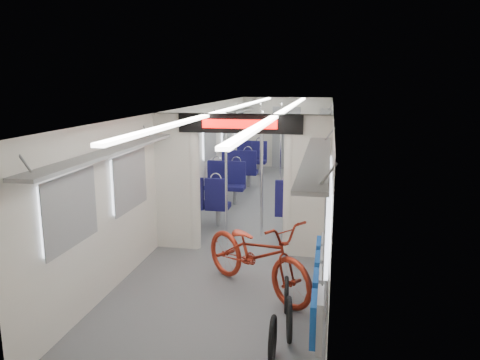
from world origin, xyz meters
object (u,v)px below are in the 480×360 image
Objects in this scene: bike_hoop_c at (286,297)px; seat_bay_near_right at (304,193)px; seat_bay_far_left at (246,161)px; stanchion_near_right at (262,175)px; seat_bay_near_left at (217,189)px; stanchion_far_left at (261,151)px; seat_bay_far_right at (311,164)px; bike_hoop_b at (289,322)px; stanchion_near_left at (226,177)px; flip_bench at (319,283)px; bike_hoop_a at (273,341)px; bicycle at (257,254)px; stanchion_far_right at (281,151)px.

bike_hoop_c is 4.09m from seat_bay_near_right.
seat_bay_far_left is 0.94× the size of stanchion_near_right.
stanchion_near_right is at bearing -47.93° from seat_bay_near_left.
seat_bay_far_right is at bearing 56.89° from stanchion_far_left.
stanchion_near_left is at bearing 113.81° from bike_hoop_b.
stanchion_near_right is at bearing -120.08° from seat_bay_near_right.
seat_bay_far_right is 1.01× the size of stanchion_near_left.
seat_bay_near_left is 1.87m from seat_bay_near_right.
seat_bay_near_left is at bearing -90.00° from seat_bay_far_left.
seat_bay_near_right is at bearing -2.02° from seat_bay_near_left.
flip_bench reaches higher than bike_hoop_a.
bicycle is 3.88m from seat_bay_near_left.
stanchion_near_left is at bearing -92.60° from stanchion_far_left.
seat_bay_near_right is at bearing 90.31° from bike_hoop_c.
seat_bay_near_left is 0.90× the size of stanchion_far_left.
bicycle is at bearing -78.72° from seat_bay_far_left.
stanchion_far_right reaches higher than bike_hoop_c.
stanchion_far_left is at bearing 47.19° from bicycle.
bike_hoop_c is at bearing -75.67° from stanchion_near_right.
flip_bench is 4.27× the size of bike_hoop_a.
bike_hoop_b is 0.25× the size of seat_bay_near_left.
flip_bench is 0.65m from bike_hoop_c.
seat_bay_near_right is (-0.02, 4.08, 0.36)m from bike_hoop_c.
flip_bench is at bearing -84.60° from seat_bay_near_right.
bike_hoop_a is at bearing -80.03° from stanchion_near_right.
bicycle is 5.44m from stanchion_far_right.
flip_bench reaches higher than bike_hoop_b.
stanchion_near_left is 1.00× the size of stanchion_far_right.
stanchion_far_right is (-1.11, 6.30, 0.57)m from flip_bench.
bike_hoop_b is 6.70m from stanchion_far_right.
bike_hoop_a is at bearing -92.27° from bike_hoop_c.
stanchion_near_left is at bearing -100.19° from stanchion_far_right.
stanchion_near_left is at bearing -70.30° from seat_bay_near_left.
seat_bay_far_left is at bearing 103.40° from stanchion_near_right.
seat_bay_far_right is at bearing 35.71° from bicycle.
bicycle is at bearing -87.25° from stanchion_far_right.
seat_bay_near_left is 0.90× the size of stanchion_near_right.
stanchion_far_left reaches higher than bike_hoop_b.
stanchion_near_left is (0.57, -5.17, 0.59)m from seat_bay_far_left.
stanchion_far_right reaches higher than flip_bench.
bike_hoop_b is 8.62m from seat_bay_far_left.
bike_hoop_b is 5.19m from seat_bay_near_left.
bike_hoop_a is at bearing -122.04° from flip_bench.
bike_hoop_a is (0.42, -1.60, -0.31)m from bicycle.
bicycle reaches higher than bike_hoop_c.
bike_hoop_b is at bearing -82.10° from bike_hoop_c.
seat_bay_far_right is 1.82m from stanchion_far_right.
stanchion_far_left is at bearing 99.50° from bike_hoop_a.
stanchion_near_left reaches higher than seat_bay_near_left.
flip_bench reaches higher than bike_hoop_c.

